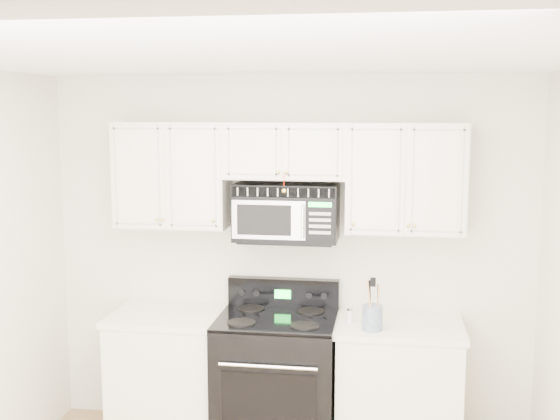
# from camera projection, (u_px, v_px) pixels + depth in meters

# --- Properties ---
(room) EXTENTS (3.51, 3.51, 2.61)m
(room) POSITION_uv_depth(u_px,v_px,m) (239.00, 329.00, 3.41)
(room) COLOR #9F7A53
(room) RESTS_ON ground
(base_cabinet_left) EXTENTS (0.86, 0.65, 0.92)m
(base_cabinet_left) POSITION_uv_depth(u_px,v_px,m) (174.00, 379.00, 5.07)
(base_cabinet_left) COLOR beige
(base_cabinet_left) RESTS_ON ground
(base_cabinet_right) EXTENTS (0.86, 0.65, 0.92)m
(base_cabinet_right) POSITION_uv_depth(u_px,v_px,m) (398.00, 392.00, 4.82)
(base_cabinet_right) COLOR beige
(base_cabinet_right) RESTS_ON ground
(range) EXTENTS (0.82, 0.74, 1.13)m
(range) POSITION_uv_depth(u_px,v_px,m) (277.00, 379.00, 4.91)
(range) COLOR black
(range) RESTS_ON ground
(upper_cabinets) EXTENTS (2.44, 0.37, 0.75)m
(upper_cabinets) POSITION_uv_depth(u_px,v_px,m) (286.00, 171.00, 4.87)
(upper_cabinets) COLOR beige
(upper_cabinets) RESTS_ON ground
(microwave) EXTENTS (0.72, 0.41, 0.40)m
(microwave) POSITION_uv_depth(u_px,v_px,m) (286.00, 212.00, 4.89)
(microwave) COLOR black
(microwave) RESTS_ON ground
(utensil_crock) EXTENTS (0.13, 0.13, 0.35)m
(utensil_crock) POSITION_uv_depth(u_px,v_px,m) (372.00, 317.00, 4.60)
(utensil_crock) COLOR gray
(utensil_crock) RESTS_ON base_cabinet_right
(shaker_salt) EXTENTS (0.04, 0.04, 0.10)m
(shaker_salt) POSITION_uv_depth(u_px,v_px,m) (350.00, 315.00, 4.77)
(shaker_salt) COLOR silver
(shaker_salt) RESTS_ON base_cabinet_right
(shaker_pepper) EXTENTS (0.04, 0.04, 0.09)m
(shaker_pepper) POSITION_uv_depth(u_px,v_px,m) (366.00, 322.00, 4.63)
(shaker_pepper) COLOR silver
(shaker_pepper) RESTS_ON base_cabinet_right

